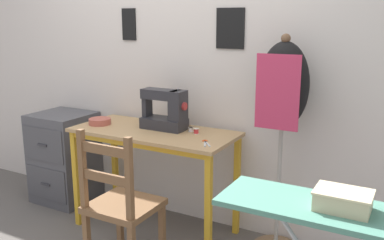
{
  "coord_description": "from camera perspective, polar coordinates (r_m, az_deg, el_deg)",
  "views": [
    {
      "loc": [
        1.68,
        -2.21,
        1.56
      ],
      "look_at": [
        0.33,
        0.24,
        0.89
      ],
      "focal_mm": 40.0,
      "sensor_mm": 36.0,
      "label": 1
    }
  ],
  "objects": [
    {
      "name": "sewing_machine",
      "position": [
        3.08,
        -3.45,
        1.24
      ],
      "size": [
        0.35,
        0.16,
        0.31
      ],
      "color": "#28282D",
      "rests_on": "sewing_table"
    },
    {
      "name": "sewing_table",
      "position": [
        3.11,
        -5.23,
        -3.16
      ],
      "size": [
        1.2,
        0.54,
        0.77
      ],
      "color": "tan",
      "rests_on": "ground_plane"
    },
    {
      "name": "wall_back",
      "position": [
        3.28,
        -2.02,
        8.47
      ],
      "size": [
        10.0,
        0.06,
        2.55
      ],
      "color": "silver",
      "rests_on": "ground_plane"
    },
    {
      "name": "filing_cabinet",
      "position": [
        3.87,
        -16.65,
        -4.77
      ],
      "size": [
        0.47,
        0.46,
        0.77
      ],
      "color": "#4C4C51",
      "rests_on": "ground_plane"
    },
    {
      "name": "thread_spool_near_machine",
      "position": [
        3.04,
        -0.15,
        -1.27
      ],
      "size": [
        0.04,
        0.04,
        0.03
      ],
      "color": "silver",
      "rests_on": "sewing_table"
    },
    {
      "name": "ironing_board",
      "position": [
        1.89,
        19.33,
        -12.56
      ],
      "size": [
        1.02,
        0.33,
        0.81
      ],
      "color": "#518E7A",
      "rests_on": "ground_plane"
    },
    {
      "name": "dress_form",
      "position": [
        2.76,
        12.0,
        2.81
      ],
      "size": [
        0.32,
        0.32,
        1.47
      ],
      "color": "#846647",
      "rests_on": "ground_plane"
    },
    {
      "name": "fabric_bowl",
      "position": [
        3.32,
        -12.19,
        -0.15
      ],
      "size": [
        0.17,
        0.17,
        0.04
      ],
      "color": "#B25647",
      "rests_on": "sewing_table"
    },
    {
      "name": "wooden_chair",
      "position": [
        2.69,
        -9.45,
        -11.3
      ],
      "size": [
        0.4,
        0.38,
        0.94
      ],
      "color": "brown",
      "rests_on": "ground_plane"
    },
    {
      "name": "storage_box",
      "position": [
        1.86,
        19.49,
        -10.05
      ],
      "size": [
        0.23,
        0.16,
        0.08
      ],
      "color": "beige",
      "rests_on": "ironing_board"
    },
    {
      "name": "thread_spool_mid_table",
      "position": [
        2.98,
        0.57,
        -1.49
      ],
      "size": [
        0.04,
        0.04,
        0.04
      ],
      "color": "red",
      "rests_on": "sewing_table"
    },
    {
      "name": "scissors",
      "position": [
        2.78,
        1.81,
        -2.99
      ],
      "size": [
        0.11,
        0.14,
        0.01
      ],
      "color": "silver",
      "rests_on": "sewing_table"
    }
  ]
}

